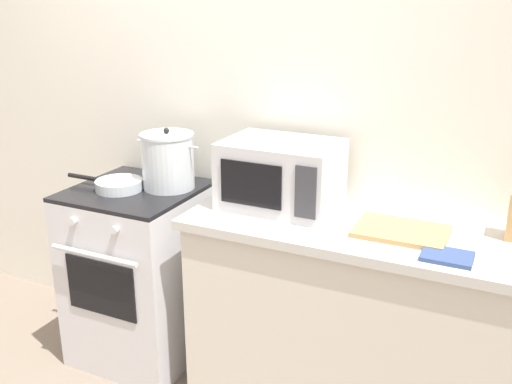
{
  "coord_description": "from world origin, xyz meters",
  "views": [
    {
      "loc": [
        1.35,
        -1.58,
        1.83
      ],
      "look_at": [
        0.31,
        0.6,
        1.0
      ],
      "focal_mm": 40.66,
      "sensor_mm": 36.0,
      "label": 1
    }
  ],
  "objects_px": {
    "stove": "(140,273)",
    "oven_mitt": "(447,256)",
    "frying_pan": "(118,185)",
    "cutting_board": "(401,231)",
    "microwave": "(281,175)",
    "stock_pot": "(168,161)"
  },
  "relations": [
    {
      "from": "frying_pan",
      "to": "oven_mitt",
      "type": "distance_m",
      "value": 1.57
    },
    {
      "from": "stock_pot",
      "to": "microwave",
      "type": "height_order",
      "value": "stock_pot"
    },
    {
      "from": "frying_pan",
      "to": "microwave",
      "type": "height_order",
      "value": "microwave"
    },
    {
      "from": "stove",
      "to": "stock_pot",
      "type": "distance_m",
      "value": 0.62
    },
    {
      "from": "stove",
      "to": "oven_mitt",
      "type": "bearing_deg",
      "value": -6.02
    },
    {
      "from": "frying_pan",
      "to": "stove",
      "type": "bearing_deg",
      "value": 37.81
    },
    {
      "from": "frying_pan",
      "to": "cutting_board",
      "type": "height_order",
      "value": "frying_pan"
    },
    {
      "from": "stove",
      "to": "microwave",
      "type": "distance_m",
      "value": 0.97
    },
    {
      "from": "stock_pot",
      "to": "oven_mitt",
      "type": "distance_m",
      "value": 1.39
    },
    {
      "from": "stove",
      "to": "microwave",
      "type": "height_order",
      "value": "microwave"
    },
    {
      "from": "stove",
      "to": "cutting_board",
      "type": "xyz_separation_m",
      "value": [
        1.31,
        0.0,
        0.47
      ]
    },
    {
      "from": "stock_pot",
      "to": "oven_mitt",
      "type": "relative_size",
      "value": 1.9
    },
    {
      "from": "frying_pan",
      "to": "microwave",
      "type": "distance_m",
      "value": 0.83
    },
    {
      "from": "microwave",
      "to": "oven_mitt",
      "type": "height_order",
      "value": "microwave"
    },
    {
      "from": "stove",
      "to": "oven_mitt",
      "type": "distance_m",
      "value": 1.59
    },
    {
      "from": "stove",
      "to": "stock_pot",
      "type": "relative_size",
      "value": 2.68
    },
    {
      "from": "cutting_board",
      "to": "oven_mitt",
      "type": "xyz_separation_m",
      "value": [
        0.2,
        -0.16,
        -0.0
      ]
    },
    {
      "from": "frying_pan",
      "to": "cutting_board",
      "type": "relative_size",
      "value": 1.19
    },
    {
      "from": "stock_pot",
      "to": "cutting_board",
      "type": "distance_m",
      "value": 1.17
    },
    {
      "from": "stove",
      "to": "oven_mitt",
      "type": "xyz_separation_m",
      "value": [
        1.51,
        -0.16,
        0.47
      ]
    },
    {
      "from": "frying_pan",
      "to": "cutting_board",
      "type": "xyz_separation_m",
      "value": [
        1.37,
        0.05,
        -0.02
      ]
    },
    {
      "from": "stock_pot",
      "to": "frying_pan",
      "type": "bearing_deg",
      "value": -146.88
    }
  ]
}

